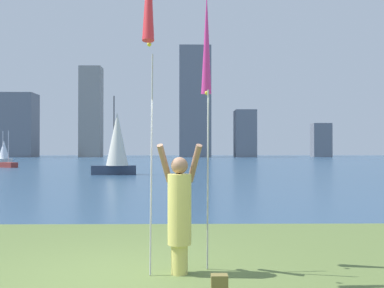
% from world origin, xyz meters
% --- Properties ---
extents(ground, '(120.00, 138.00, 0.12)m').
position_xyz_m(ground, '(0.00, 50.95, -0.06)').
color(ground, '#5B7038').
extents(person, '(0.68, 0.50, 1.85)m').
position_xyz_m(person, '(0.79, 0.09, 0.91)').
color(person, '#D8CC66').
rests_on(person, ground).
extents(kite_flag_right, '(0.16, 0.67, 4.17)m').
position_xyz_m(kite_flag_right, '(1.20, 0.53, 3.32)').
color(kite_flag_right, '#B2B2B7').
rests_on(kite_flag_right, ground).
extents(bag, '(0.20, 0.14, 0.26)m').
position_xyz_m(bag, '(1.28, -0.85, 0.13)').
color(bag, olive).
rests_on(bag, ground).
extents(sailboat_0, '(3.09, 1.63, 5.49)m').
position_xyz_m(sailboat_0, '(-3.93, 24.07, 2.28)').
color(sailboat_0, '#333D51').
rests_on(sailboat_0, ground).
extents(sailboat_1, '(1.68, 2.75, 4.11)m').
position_xyz_m(sailboat_1, '(-22.36, 49.27, 1.36)').
color(sailboat_1, silver).
rests_on(sailboat_1, ground).
extents(sailboat_5, '(2.02, 1.67, 3.59)m').
position_xyz_m(sailboat_5, '(-16.44, 36.29, 0.27)').
color(sailboat_5, maroon).
rests_on(sailboat_5, ground).
extents(skyline_tower_0, '(7.49, 5.72, 14.53)m').
position_xyz_m(skyline_tower_0, '(-37.27, 93.06, 7.26)').
color(skyline_tower_0, slate).
rests_on(skyline_tower_0, ground).
extents(skyline_tower_1, '(4.91, 4.11, 20.75)m').
position_xyz_m(skyline_tower_1, '(-21.00, 93.65, 10.38)').
color(skyline_tower_1, gray).
rests_on(skyline_tower_1, ground).
extents(skyline_tower_2, '(7.17, 5.43, 25.22)m').
position_xyz_m(skyline_tower_2, '(2.98, 92.91, 12.61)').
color(skyline_tower_2, slate).
rests_on(skyline_tower_2, ground).
extents(skyline_tower_3, '(4.70, 5.56, 10.68)m').
position_xyz_m(skyline_tower_3, '(14.36, 92.33, 5.34)').
color(skyline_tower_3, slate).
rests_on(skyline_tower_3, ground).
extents(skyline_tower_4, '(4.26, 3.32, 7.81)m').
position_xyz_m(skyline_tower_4, '(32.35, 94.00, 3.90)').
color(skyline_tower_4, slate).
rests_on(skyline_tower_4, ground).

